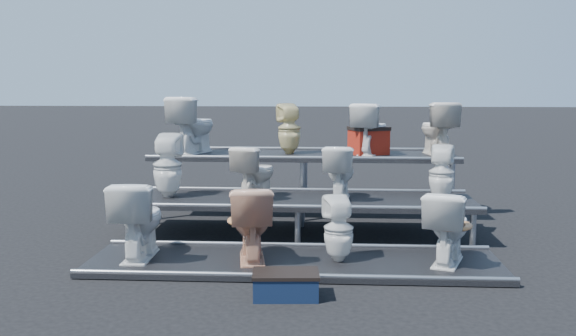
# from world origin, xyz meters

# --- Properties ---
(ground) EXTENTS (80.00, 80.00, 0.00)m
(ground) POSITION_xyz_m (0.00, 0.00, 0.00)
(ground) COLOR black
(ground) RESTS_ON ground
(tier_front) EXTENTS (4.20, 1.20, 0.06)m
(tier_front) POSITION_xyz_m (0.00, -1.30, 0.03)
(tier_front) COLOR black
(tier_front) RESTS_ON ground
(tier_mid) EXTENTS (4.20, 1.20, 0.46)m
(tier_mid) POSITION_xyz_m (0.00, 0.00, 0.23)
(tier_mid) COLOR black
(tier_mid) RESTS_ON ground
(tier_back) EXTENTS (4.20, 1.20, 0.86)m
(tier_back) POSITION_xyz_m (0.00, 1.30, 0.43)
(tier_back) COLOR black
(tier_back) RESTS_ON ground
(toilet_0) EXTENTS (0.47, 0.80, 0.81)m
(toilet_0) POSITION_xyz_m (-1.60, -1.30, 0.46)
(toilet_0) COLOR white
(toilet_0) RESTS_ON tier_front
(toilet_1) EXTENTS (0.54, 0.81, 0.77)m
(toilet_1) POSITION_xyz_m (-0.44, -1.30, 0.45)
(toilet_1) COLOR tan
(toilet_1) RESTS_ON tier_front
(toilet_2) EXTENTS (0.37, 0.37, 0.67)m
(toilet_2) POSITION_xyz_m (0.45, -1.30, 0.39)
(toilet_2) COLOR white
(toilet_2) RESTS_ON tier_front
(toilet_3) EXTENTS (0.63, 0.82, 0.74)m
(toilet_3) POSITION_xyz_m (1.54, -1.30, 0.43)
(toilet_3) COLOR white
(toilet_3) RESTS_ON tier_front
(toilet_4) EXTENTS (0.36, 0.36, 0.78)m
(toilet_4) POSITION_xyz_m (-1.62, 0.00, 0.85)
(toilet_4) COLOR white
(toilet_4) RESTS_ON tier_mid
(toilet_5) EXTENTS (0.59, 0.72, 0.64)m
(toilet_5) POSITION_xyz_m (-0.54, 0.00, 0.78)
(toilet_5) COLOR beige
(toilet_5) RESTS_ON tier_mid
(toilet_6) EXTENTS (0.43, 0.68, 0.66)m
(toilet_6) POSITION_xyz_m (0.48, 0.00, 0.79)
(toilet_6) COLOR white
(toilet_6) RESTS_ON tier_mid
(toilet_7) EXTENTS (0.36, 0.36, 0.66)m
(toilet_7) POSITION_xyz_m (1.69, 0.00, 0.79)
(toilet_7) COLOR white
(toilet_7) RESTS_ON tier_mid
(toilet_8) EXTENTS (0.69, 0.89, 0.80)m
(toilet_8) POSITION_xyz_m (-1.57, 1.30, 1.26)
(toilet_8) COLOR white
(toilet_8) RESTS_ON tier_back
(toilet_9) EXTENTS (0.41, 0.42, 0.71)m
(toilet_9) POSITION_xyz_m (-0.21, 1.30, 1.21)
(toilet_9) COLOR beige
(toilet_9) RESTS_ON tier_back
(toilet_10) EXTENTS (0.64, 0.80, 0.71)m
(toilet_10) POSITION_xyz_m (0.93, 1.30, 1.22)
(toilet_10) COLOR white
(toilet_10) RESTS_ON tier_back
(toilet_11) EXTENTS (0.54, 0.79, 0.73)m
(toilet_11) POSITION_xyz_m (1.84, 1.30, 1.23)
(toilet_11) COLOR beige
(toilet_11) RESTS_ON tier_back
(red_crate) EXTENTS (0.58, 0.54, 0.34)m
(red_crate) POSITION_xyz_m (0.90, 1.30, 1.03)
(red_crate) COLOR #9F1C11
(red_crate) RESTS_ON tier_back
(step_stool) EXTENTS (0.58, 0.37, 0.20)m
(step_stool) POSITION_xyz_m (-0.02, -2.28, 0.10)
(step_stool) COLOR #0D1931
(step_stool) RESTS_ON ground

